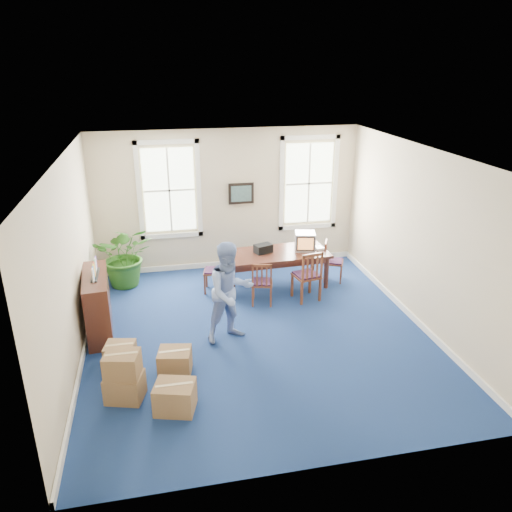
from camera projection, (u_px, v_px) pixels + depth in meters
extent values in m
plane|color=navy|center=(257.00, 333.00, 8.96)|extent=(6.50, 6.50, 0.00)
plane|color=white|center=(258.00, 154.00, 7.78)|extent=(6.50, 6.50, 0.00)
plane|color=beige|center=(228.00, 200.00, 11.32)|extent=(6.50, 0.00, 6.50)
plane|color=beige|center=(320.00, 354.00, 5.41)|extent=(6.50, 0.00, 6.50)
plane|color=beige|center=(70.00, 264.00, 7.79)|extent=(0.00, 6.50, 6.50)
plane|color=beige|center=(421.00, 238.00, 8.94)|extent=(0.00, 6.50, 6.50)
cube|color=white|center=(229.00, 263.00, 11.86)|extent=(6.00, 0.04, 0.12)
cube|color=white|center=(85.00, 348.00, 8.37)|extent=(0.04, 6.50, 0.12)
cube|color=white|center=(410.00, 314.00, 9.50)|extent=(0.04, 6.50, 0.12)
cube|color=white|center=(319.00, 248.00, 10.75)|extent=(0.19, 0.23, 0.05)
cube|color=black|center=(263.00, 248.00, 10.54)|extent=(0.42, 0.34, 0.18)
imported|color=#819AD4|center=(230.00, 292.00, 8.47)|extent=(1.05, 0.92, 1.79)
cube|color=#492319|center=(98.00, 304.00, 8.79)|extent=(0.53, 1.46, 1.12)
imported|color=#255817|center=(125.00, 255.00, 10.63)|extent=(1.29, 1.14, 1.37)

